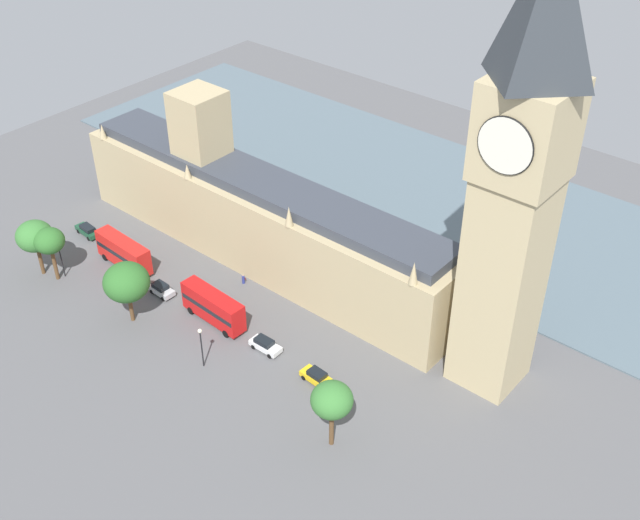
{
  "coord_description": "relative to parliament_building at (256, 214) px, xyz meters",
  "views": [
    {
      "loc": [
        68.7,
        70.72,
        70.53
      ],
      "look_at": [
        1.0,
        13.85,
        7.56
      ],
      "focal_mm": 44.31,
      "sensor_mm": 36.0,
      "label": 1
    }
  ],
  "objects": [
    {
      "name": "double_decker_bus_midblock",
      "position": [
        15.14,
        -13.37,
        -4.8
      ],
      "size": [
        2.99,
        10.59,
        4.75
      ],
      "rotation": [
        0.0,
        0.0,
        3.1
      ],
      "color": "red",
      "rests_on": "ground"
    },
    {
      "name": "plane_tree_leading",
      "position": [
        24.23,
        -21.5,
        -0.8
      ],
      "size": [
        5.44,
        5.44,
        8.99
      ],
      "color": "brown",
      "rests_on": "ground"
    },
    {
      "name": "car_white_by_river_gate",
      "position": [
        15.3,
        15.93,
        -6.55
      ],
      "size": [
        1.98,
        4.53,
        1.74
      ],
      "rotation": [
        0.0,
        0.0,
        0.02
      ],
      "color": "silver",
      "rests_on": "ground"
    },
    {
      "name": "plane_tree_slot_10",
      "position": [
        22.62,
        -2.48,
        -0.89
      ],
      "size": [
        6.33,
        6.33,
        9.26
      ],
      "color": "brown",
      "rests_on": "ground"
    },
    {
      "name": "car_yellow_cab_opposite_hall",
      "position": [
        15.5,
        24.93,
        -6.55
      ],
      "size": [
        2.14,
        4.18,
        1.74
      ],
      "rotation": [
        0.0,
        0.0,
        3.08
      ],
      "color": "gold",
      "rests_on": "ground"
    },
    {
      "name": "street_lamp_slot_11",
      "position": [
        22.63,
        -18.34,
        -2.77
      ],
      "size": [
        0.56,
        0.56,
        6.73
      ],
      "color": "black",
      "rests_on": "ground"
    },
    {
      "name": "clock_tower",
      "position": [
        0.49,
        40.77,
        21.63
      ],
      "size": [
        9.03,
        9.03,
        56.19
      ],
      "color": "tan",
      "rests_on": "ground"
    },
    {
      "name": "car_dark_green_far_end",
      "position": [
        13.58,
        -24.93,
        -6.55
      ],
      "size": [
        2.12,
        4.9,
        1.74
      ],
      "rotation": [
        0.0,
        0.0,
        3.06
      ],
      "color": "#19472D",
      "rests_on": "ground"
    },
    {
      "name": "pedestrian_corner",
      "position": [
        6.63,
        3.35,
        -6.75
      ],
      "size": [
        0.63,
        0.55,
        1.52
      ],
      "rotation": [
        0.0,
        0.0,
        1.2
      ],
      "color": "navy",
      "rests_on": "ground"
    },
    {
      "name": "ground_plane",
      "position": [
        1.99,
        1.22,
        -7.44
      ],
      "size": [
        137.91,
        137.91,
        0.0
      ],
      "primitive_type": "plane",
      "color": "#565659"
    },
    {
      "name": "plane_tree_trailing",
      "position": [
        22.15,
        32.89,
        -0.42
      ],
      "size": [
        4.85,
        4.85,
        9.15
      ],
      "color": "brown",
      "rests_on": "ground"
    },
    {
      "name": "street_lamp_slot_12",
      "position": [
        22.68,
        11.91,
        -3.09
      ],
      "size": [
        0.56,
        0.56,
        6.21
      ],
      "color": "black",
      "rests_on": "ground"
    },
    {
      "name": "river_thames",
      "position": [
        -31.52,
        1.22,
        -7.31
      ],
      "size": [
        40.88,
        124.12,
        0.25
      ],
      "primitive_type": "cube",
      "color": "slate",
      "rests_on": "ground"
    },
    {
      "name": "car_silver_under_trees",
      "position": [
        16.19,
        -3.87,
        -6.55
      ],
      "size": [
        2.04,
        4.08,
        1.74
      ],
      "rotation": [
        0.0,
        0.0,
        -0.03
      ],
      "color": "#B7B7BC",
      "rests_on": "ground"
    },
    {
      "name": "plane_tree_near_tower",
      "position": [
        23.66,
        -18.65,
        -0.72
      ],
      "size": [
        4.48,
        4.48,
        8.71
      ],
      "color": "brown",
      "rests_on": "ground"
    },
    {
      "name": "double_decker_bus_kerbside",
      "position": [
        15.49,
        6.44,
        -4.8
      ],
      "size": [
        3.02,
        10.6,
        4.75
      ],
      "rotation": [
        0.0,
        0.0,
        3.1
      ],
      "color": "red",
      "rests_on": "ground"
    },
    {
      "name": "parliament_building",
      "position": [
        0.0,
        0.0,
        0.0
      ],
      "size": [
        10.93,
        67.18,
        24.06
      ],
      "color": "tan",
      "rests_on": "ground"
    }
  ]
}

